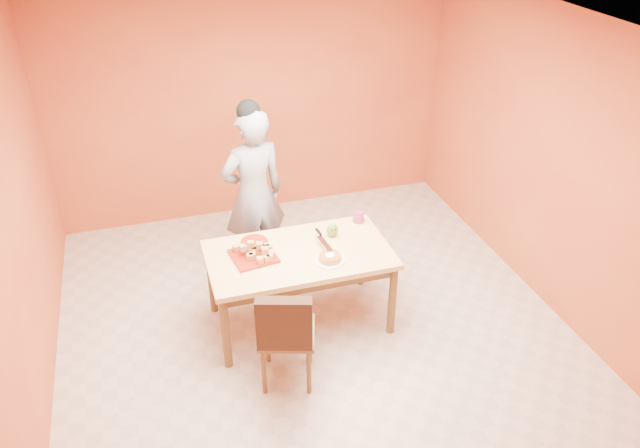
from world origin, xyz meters
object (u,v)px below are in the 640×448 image
object	(u,v)px
person	(254,195)
egg_ornament	(332,230)
red_dinner_plate	(254,242)
checker_tin	(358,220)
pastry_platter	(253,256)
dining_table	(299,261)
dining_chair	(287,332)
sponge_cake	(330,257)
magenta_glass	(359,217)

from	to	relation	value
person	egg_ornament	size ratio (longest dim) A/B	13.09
egg_ornament	person	bearing A→B (deg)	115.31
red_dinner_plate	checker_tin	bearing A→B (deg)	4.15
pastry_platter	dining_table	bearing A→B (deg)	-6.95
dining_chair	person	xyz separation A→B (m)	(0.09, 1.61, 0.39)
pastry_platter	checker_tin	world-z (taller)	checker_tin
dining_table	person	world-z (taller)	person
pastry_platter	sponge_cake	size ratio (longest dim) A/B	1.88
red_dinner_plate	dining_chair	bearing A→B (deg)	-87.29
person	sponge_cake	distance (m)	1.20
dining_table	dining_chair	bearing A→B (deg)	-112.93
person	magenta_glass	world-z (taller)	person
dining_chair	magenta_glass	xyz separation A→B (m)	(0.97, 1.02, 0.31)
pastry_platter	red_dinner_plate	size ratio (longest dim) A/B	1.49
dining_table	egg_ornament	world-z (taller)	egg_ornament
sponge_cake	checker_tin	distance (m)	0.72
dining_table	red_dinner_plate	bearing A→B (deg)	140.60
sponge_cake	checker_tin	xyz separation A→B (m)	(0.46, 0.55, -0.02)
sponge_cake	egg_ornament	bearing A→B (deg)	69.09
person	checker_tin	size ratio (longest dim) A/B	16.19
dining_table	checker_tin	size ratio (longest dim) A/B	14.60
person	pastry_platter	world-z (taller)	person
dining_chair	red_dinner_plate	distance (m)	1.00
sponge_cake	egg_ornament	distance (m)	0.40
person	dining_chair	bearing A→B (deg)	75.37
magenta_glass	checker_tin	bearing A→B (deg)	90.00
person	checker_tin	bearing A→B (deg)	135.47
person	sponge_cake	xyz separation A→B (m)	(0.42, -1.12, -0.09)
dining_chair	sponge_cake	world-z (taller)	dining_chair
dining_chair	red_dinner_plate	xyz separation A→B (m)	(-0.05, 0.96, 0.27)
person	sponge_cake	world-z (taller)	person
egg_ornament	magenta_glass	size ratio (longest dim) A/B	1.22
pastry_platter	checker_tin	xyz separation A→B (m)	(1.07, 0.30, 0.01)
dining_table	pastry_platter	distance (m)	0.41
magenta_glass	red_dinner_plate	bearing A→B (deg)	-177.08
pastry_platter	magenta_glass	world-z (taller)	magenta_glass
dining_table	sponge_cake	bearing A→B (deg)	-42.44
red_dinner_plate	magenta_glass	world-z (taller)	magenta_glass
sponge_cake	checker_tin	world-z (taller)	sponge_cake
dining_table	magenta_glass	bearing A→B (deg)	25.77
red_dinner_plate	magenta_glass	distance (m)	1.02
dining_table	egg_ornament	size ratio (longest dim) A/B	11.80
person	red_dinner_plate	world-z (taller)	person
dining_chair	egg_ornament	distance (m)	1.12
dining_table	sponge_cake	size ratio (longest dim) A/B	8.32
dining_table	pastry_platter	xyz separation A→B (m)	(-0.39, 0.05, 0.10)
dining_chair	person	bearing A→B (deg)	104.42
checker_tin	magenta_glass	bearing A→B (deg)	-90.00
dining_chair	pastry_platter	bearing A→B (deg)	115.55
pastry_platter	egg_ornament	distance (m)	0.76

